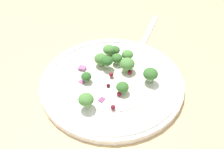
{
  "coord_description": "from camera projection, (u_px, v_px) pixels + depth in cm",
  "views": [
    {
      "loc": [
        -9.79,
        -37.58,
        37.56
      ],
      "look_at": [
        -1.06,
        -0.65,
        2.7
      ],
      "focal_mm": 43.88,
      "sensor_mm": 36.0,
      "label": 1
    }
  ],
  "objects": [
    {
      "name": "ground_plane",
      "position": [
        116.0,
        85.0,
        0.55
      ],
      "size": [
        180.0,
        180.0,
        2.0
      ],
      "primitive_type": "cube",
      "color": "tan"
    },
    {
      "name": "broccoli_floret_0",
      "position": [
        86.0,
        77.0,
        0.51
      ],
      "size": [
        1.95,
        1.95,
        1.98
      ],
      "color": "#9EC684",
      "rests_on": "plate"
    },
    {
      "name": "broccoli_floret_6",
      "position": [
        127.0,
        64.0,
        0.53
      ],
      "size": [
        2.89,
        2.89,
        2.92
      ],
      "color": "#8EB77A",
      "rests_on": "plate"
    },
    {
      "name": "onion_bit_1",
      "position": [
        102.0,
        100.0,
        0.48
      ],
      "size": [
        1.36,
        1.35,
        0.35
      ],
      "primitive_type": "cube",
      "rotation": [
        0.0,
        0.0,
        0.75
      ],
      "color": "#843D75",
      "rests_on": "plate"
    },
    {
      "name": "broccoli_floret_4",
      "position": [
        115.0,
        50.0,
        0.57
      ],
      "size": [
        2.12,
        2.12,
        2.15
      ],
      "color": "#ADD18E",
      "rests_on": "plate"
    },
    {
      "name": "dressing_pool",
      "position": [
        112.0,
        80.0,
        0.52
      ],
      "size": [
        15.94,
        15.94,
        0.2
      ],
      "primitive_type": "cylinder",
      "color": "white",
      "rests_on": "plate"
    },
    {
      "name": "cranberry_1",
      "position": [
        114.0,
        56.0,
        0.57
      ],
      "size": [
        0.82,
        0.82,
        0.82
      ],
      "primitive_type": "sphere",
      "color": "maroon",
      "rests_on": "plate"
    },
    {
      "name": "broccoli_floret_2",
      "position": [
        107.0,
        50.0,
        0.57
      ],
      "size": [
        2.54,
        2.54,
        2.57
      ],
      "color": "#8EB77A",
      "rests_on": "plate"
    },
    {
      "name": "broccoli_floret_9",
      "position": [
        117.0,
        58.0,
        0.55
      ],
      "size": [
        2.22,
        2.22,
        2.25
      ],
      "color": "#ADD18E",
      "rests_on": "plate"
    },
    {
      "name": "cranberry_5",
      "position": [
        113.0,
        107.0,
        0.47
      ],
      "size": [
        0.82,
        0.82,
        0.82
      ],
      "primitive_type": "sphere",
      "color": "maroon",
      "rests_on": "plate"
    },
    {
      "name": "plate",
      "position": [
        112.0,
        82.0,
        0.53
      ],
      "size": [
        27.49,
        27.49,
        1.7
      ],
      "color": "white",
      "rests_on": "ground_plane"
    },
    {
      "name": "broccoli_floret_8",
      "position": [
        123.0,
        87.0,
        0.49
      ],
      "size": [
        2.31,
        2.31,
        2.34
      ],
      "color": "#9EC684",
      "rests_on": "plate"
    },
    {
      "name": "cranberry_2",
      "position": [
        130.0,
        72.0,
        0.53
      ],
      "size": [
        0.89,
        0.89,
        0.89
      ],
      "primitive_type": "sphere",
      "color": "maroon",
      "rests_on": "plate"
    },
    {
      "name": "onion_bit_2",
      "position": [
        82.0,
        68.0,
        0.54
      ],
      "size": [
        1.75,
        1.67,
        0.49
      ],
      "primitive_type": "cube",
      "rotation": [
        0.0,
        0.0,
        1.04
      ],
      "color": "#A35B93",
      "rests_on": "plate"
    },
    {
      "name": "onion_bit_0",
      "position": [
        82.0,
        81.0,
        0.52
      ],
      "size": [
        1.43,
        1.45,
        0.39
      ],
      "primitive_type": "cube",
      "rotation": [
        0.0,
        0.0,
        0.57
      ],
      "color": "#A35B93",
      "rests_on": "plate"
    },
    {
      "name": "cranberry_3",
      "position": [
        119.0,
        94.0,
        0.49
      ],
      "size": [
        0.84,
        0.84,
        0.84
      ],
      "primitive_type": "sphere",
      "color": "maroon",
      "rests_on": "plate"
    },
    {
      "name": "broccoli_floret_1",
      "position": [
        101.0,
        59.0,
        0.55
      ],
      "size": [
        2.68,
        2.68,
        2.72
      ],
      "color": "#8EB77A",
      "rests_on": "plate"
    },
    {
      "name": "fork",
      "position": [
        146.0,
        38.0,
        0.65
      ],
      "size": [
        11.86,
        16.45,
        0.5
      ],
      "color": "silver",
      "rests_on": "ground_plane"
    },
    {
      "name": "broccoli_floret_5",
      "position": [
        86.0,
        100.0,
        0.46
      ],
      "size": [
        2.65,
        2.65,
        2.68
      ],
      "color": "#8EB77A",
      "rests_on": "plate"
    },
    {
      "name": "cranberry_4",
      "position": [
        111.0,
        74.0,
        0.53
      ],
      "size": [
        0.89,
        0.89,
        0.89
      ],
      "primitive_type": "sphere",
      "color": "maroon",
      "rests_on": "plate"
    },
    {
      "name": "broccoli_floret_10",
      "position": [
        127.0,
        55.0,
        0.56
      ],
      "size": [
        2.36,
        2.36,
        2.39
      ],
      "color": "#ADD18E",
      "rests_on": "plate"
    },
    {
      "name": "cranberry_0",
      "position": [
        108.0,
        86.0,
        0.51
      ],
      "size": [
        0.71,
        0.71,
        0.71
      ],
      "primitive_type": "sphere",
      "color": "#4C0A14",
      "rests_on": "plate"
    },
    {
      "name": "broccoli_floret_3",
      "position": [
        150.0,
        74.0,
        0.51
      ],
      "size": [
        2.77,
        2.77,
        2.8
      ],
      "color": "#8EB77A",
      "rests_on": "plate"
    },
    {
      "name": "broccoli_floret_7",
      "position": [
        107.0,
        61.0,
        0.54
      ],
      "size": [
        2.28,
        2.28,
        2.31
      ],
      "color": "#ADD18E",
      "rests_on": "plate"
    }
  ]
}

